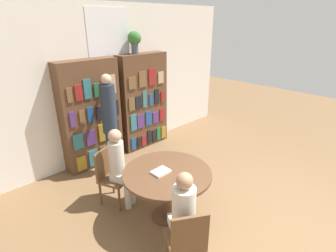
{
  "coord_description": "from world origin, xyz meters",
  "views": [
    {
      "loc": [
        -2.81,
        -0.91,
        2.69
      ],
      "look_at": [
        -0.02,
        1.97,
        1.05
      ],
      "focal_mm": 28.0,
      "sensor_mm": 36.0,
      "label": 1
    }
  ],
  "objects_px": {
    "flower_vase": "(134,40)",
    "seated_reader_right": "(182,213)",
    "seated_reader_left": "(120,164)",
    "bookshelf_left": "(91,115)",
    "chair_near_camera": "(187,239)",
    "chair_left_side": "(110,174)",
    "librarian_standing": "(109,116)",
    "bookshelf_right": "(143,102)",
    "reading_table": "(167,180)"
  },
  "relations": [
    {
      "from": "flower_vase",
      "to": "chair_near_camera",
      "type": "xyz_separation_m",
      "value": [
        -1.65,
        -2.94,
        -1.82
      ]
    },
    {
      "from": "seated_reader_left",
      "to": "seated_reader_right",
      "type": "bearing_deg",
      "value": 62.91
    },
    {
      "from": "reading_table",
      "to": "librarian_standing",
      "type": "bearing_deg",
      "value": 85.07
    },
    {
      "from": "flower_vase",
      "to": "chair_near_camera",
      "type": "bearing_deg",
      "value": -119.27
    },
    {
      "from": "flower_vase",
      "to": "seated_reader_right",
      "type": "relative_size",
      "value": 0.35
    },
    {
      "from": "reading_table",
      "to": "chair_left_side",
      "type": "relative_size",
      "value": 1.38
    },
    {
      "from": "bookshelf_left",
      "to": "flower_vase",
      "type": "xyz_separation_m",
      "value": [
        1.1,
        0.0,
        1.3
      ]
    },
    {
      "from": "bookshelf_left",
      "to": "seated_reader_left",
      "type": "height_order",
      "value": "bookshelf_left"
    },
    {
      "from": "seated_reader_left",
      "to": "seated_reader_right",
      "type": "distance_m",
      "value": 1.37
    },
    {
      "from": "chair_near_camera",
      "to": "chair_left_side",
      "type": "bearing_deg",
      "value": 117.0
    },
    {
      "from": "bookshelf_left",
      "to": "librarian_standing",
      "type": "relative_size",
      "value": 1.1
    },
    {
      "from": "bookshelf_right",
      "to": "chair_left_side",
      "type": "relative_size",
      "value": 2.31
    },
    {
      "from": "reading_table",
      "to": "chair_near_camera",
      "type": "relative_size",
      "value": 1.38
    },
    {
      "from": "bookshelf_right",
      "to": "seated_reader_left",
      "type": "relative_size",
      "value": 1.64
    },
    {
      "from": "flower_vase",
      "to": "chair_left_side",
      "type": "bearing_deg",
      "value": -140.72
    },
    {
      "from": "chair_near_camera",
      "to": "bookshelf_left",
      "type": "bearing_deg",
      "value": 110.63
    },
    {
      "from": "bookshelf_right",
      "to": "reading_table",
      "type": "relative_size",
      "value": 1.67
    },
    {
      "from": "bookshelf_left",
      "to": "librarian_standing",
      "type": "xyz_separation_m",
      "value": [
        0.09,
        -0.5,
        0.1
      ]
    },
    {
      "from": "flower_vase",
      "to": "chair_left_side",
      "type": "distance_m",
      "value": 2.68
    },
    {
      "from": "bookshelf_right",
      "to": "reading_table",
      "type": "distance_m",
      "value": 2.52
    },
    {
      "from": "bookshelf_left",
      "to": "reading_table",
      "type": "bearing_deg",
      "value": -91.41
    },
    {
      "from": "flower_vase",
      "to": "seated_reader_left",
      "type": "distance_m",
      "value": 2.59
    },
    {
      "from": "chair_left_side",
      "to": "seated_reader_right",
      "type": "height_order",
      "value": "seated_reader_right"
    },
    {
      "from": "bookshelf_right",
      "to": "chair_near_camera",
      "type": "distance_m",
      "value": 3.48
    },
    {
      "from": "flower_vase",
      "to": "bookshelf_right",
      "type": "bearing_deg",
      "value": -1.7
    },
    {
      "from": "chair_left_side",
      "to": "seated_reader_left",
      "type": "relative_size",
      "value": 0.71
    },
    {
      "from": "bookshelf_right",
      "to": "chair_left_side",
      "type": "distance_m",
      "value": 2.15
    },
    {
      "from": "seated_reader_left",
      "to": "seated_reader_right",
      "type": "xyz_separation_m",
      "value": [
        -0.1,
        -1.37,
        -0.0
      ]
    },
    {
      "from": "reading_table",
      "to": "seated_reader_left",
      "type": "distance_m",
      "value": 0.77
    },
    {
      "from": "chair_near_camera",
      "to": "librarian_standing",
      "type": "height_order",
      "value": "librarian_standing"
    },
    {
      "from": "reading_table",
      "to": "chair_near_camera",
      "type": "xyz_separation_m",
      "value": [
        -0.49,
        -0.81,
        -0.14
      ]
    },
    {
      "from": "reading_table",
      "to": "seated_reader_right",
      "type": "bearing_deg",
      "value": -121.14
    },
    {
      "from": "seated_reader_right",
      "to": "librarian_standing",
      "type": "xyz_separation_m",
      "value": [
        0.54,
        2.28,
        0.42
      ]
    },
    {
      "from": "bookshelf_right",
      "to": "flower_vase",
      "type": "distance_m",
      "value": 1.31
    },
    {
      "from": "librarian_standing",
      "to": "chair_near_camera",
      "type": "bearing_deg",
      "value": -104.56
    },
    {
      "from": "bookshelf_left",
      "to": "seated_reader_right",
      "type": "relative_size",
      "value": 1.65
    },
    {
      "from": "bookshelf_left",
      "to": "chair_left_side",
      "type": "distance_m",
      "value": 1.41
    },
    {
      "from": "seated_reader_left",
      "to": "bookshelf_left",
      "type": "bearing_deg",
      "value": -126.78
    },
    {
      "from": "bookshelf_right",
      "to": "seated_reader_right",
      "type": "relative_size",
      "value": 1.65
    },
    {
      "from": "flower_vase",
      "to": "seated_reader_right",
      "type": "xyz_separation_m",
      "value": [
        -1.55,
        -2.78,
        -1.61
      ]
    },
    {
      "from": "seated_reader_left",
      "to": "seated_reader_right",
      "type": "relative_size",
      "value": 1.01
    },
    {
      "from": "bookshelf_left",
      "to": "flower_vase",
      "type": "relative_size",
      "value": 4.69
    },
    {
      "from": "flower_vase",
      "to": "seated_reader_left",
      "type": "bearing_deg",
      "value": -135.71
    },
    {
      "from": "bookshelf_left",
      "to": "librarian_standing",
      "type": "height_order",
      "value": "bookshelf_left"
    },
    {
      "from": "seated_reader_right",
      "to": "chair_left_side",
      "type": "bearing_deg",
      "value": 120.05
    },
    {
      "from": "bookshelf_right",
      "to": "librarian_standing",
      "type": "relative_size",
      "value": 1.1
    },
    {
      "from": "seated_reader_left",
      "to": "chair_left_side",
      "type": "bearing_deg",
      "value": -90.0
    },
    {
      "from": "bookshelf_right",
      "to": "flower_vase",
      "type": "relative_size",
      "value": 4.69
    },
    {
      "from": "bookshelf_right",
      "to": "librarian_standing",
      "type": "height_order",
      "value": "bookshelf_right"
    },
    {
      "from": "bookshelf_left",
      "to": "chair_near_camera",
      "type": "distance_m",
      "value": 3.03
    }
  ]
}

